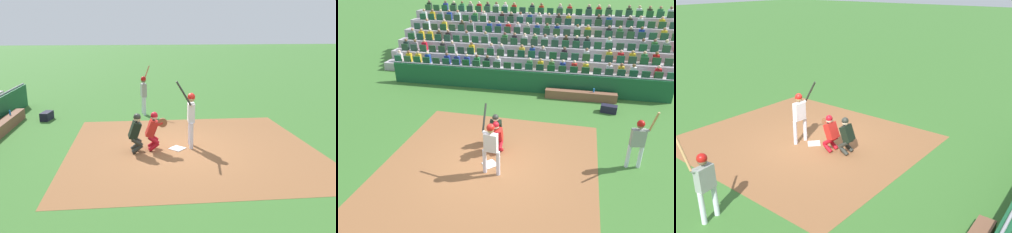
% 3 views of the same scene
% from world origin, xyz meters
% --- Properties ---
extents(ground_plane, '(160.00, 160.00, 0.00)m').
position_xyz_m(ground_plane, '(0.00, 0.00, 0.00)').
color(ground_plane, '#38692A').
extents(infield_dirt_patch, '(7.44, 8.32, 0.01)m').
position_xyz_m(infield_dirt_patch, '(0.00, 0.50, 0.00)').
color(infield_dirt_patch, brown).
rests_on(infield_dirt_patch, ground_plane).
extents(home_plate_marker, '(0.62, 0.62, 0.02)m').
position_xyz_m(home_plate_marker, '(0.00, 0.00, 0.02)').
color(home_plate_marker, white).
rests_on(home_plate_marker, infield_dirt_patch).
extents(batter_at_plate, '(0.61, 0.69, 2.30)m').
position_xyz_m(batter_at_plate, '(-0.17, 0.47, 1.16)').
color(batter_at_plate, silver).
rests_on(batter_at_plate, ground_plane).
extents(catcher_crouching, '(0.46, 0.71, 1.30)m').
position_xyz_m(catcher_crouching, '(-0.03, -0.79, 0.72)').
color(catcher_crouching, red).
rests_on(catcher_crouching, ground_plane).
extents(home_plate_umpire, '(0.49, 0.49, 1.30)m').
position_xyz_m(home_plate_umpire, '(0.12, -1.37, 0.71)').
color(home_plate_umpire, '#2A2C25').
rests_on(home_plate_umpire, ground_plane).
extents(dugout_wall, '(14.90, 0.24, 1.20)m').
position_xyz_m(dugout_wall, '(0.00, -6.99, 0.57)').
color(dugout_wall, '#164E2B').
rests_on(dugout_wall, ground_plane).
extents(dugout_bench, '(3.53, 0.40, 0.44)m').
position_xyz_m(dugout_bench, '(-3.03, -6.44, 0.22)').
color(dugout_bench, brown).
rests_on(dugout_bench, ground_plane).
extents(water_bottle_on_bench, '(0.07, 0.07, 0.20)m').
position_xyz_m(water_bottle_on_bench, '(-3.65, -6.49, 0.54)').
color(water_bottle_on_bench, blue).
rests_on(water_bottle_on_bench, dugout_bench).
extents(equipment_duffel_bag, '(0.78, 0.49, 0.36)m').
position_xyz_m(equipment_duffel_bag, '(-4.33, -5.19, 0.18)').
color(equipment_duffel_bag, black).
rests_on(equipment_duffel_bag, ground_plane).
extents(on_deck_batter, '(0.67, 0.47, 2.25)m').
position_xyz_m(on_deck_batter, '(-4.81, -0.88, 1.12)').
color(on_deck_batter, silver).
rests_on(on_deck_batter, ground_plane).
extents(bleacher_stand, '(18.59, 6.18, 3.69)m').
position_xyz_m(bleacher_stand, '(0.00, -12.59, 1.11)').
color(bleacher_stand, '#A49CA2').
rests_on(bleacher_stand, ground_plane).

